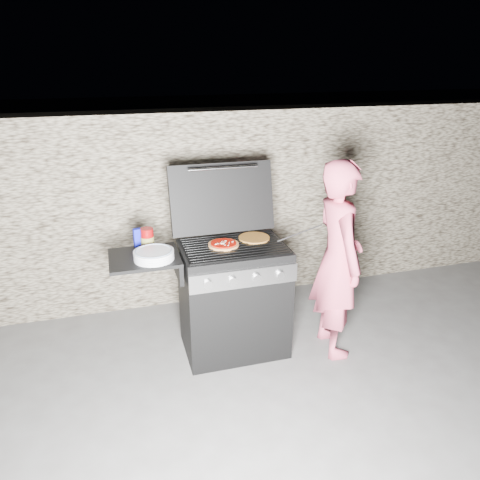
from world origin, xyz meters
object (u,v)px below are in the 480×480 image
object	(u,v)px
gas_grill	(203,303)
person	(338,260)
pizza_topped	(223,244)
sauce_jar	(147,238)

from	to	relation	value
gas_grill	person	distance (m)	1.10
gas_grill	pizza_topped	xyz separation A→B (m)	(0.18, 0.02, 0.47)
person	sauce_jar	bearing A→B (deg)	78.99
pizza_topped	person	distance (m)	0.89
pizza_topped	sauce_jar	world-z (taller)	sauce_jar
person	pizza_topped	bearing A→B (deg)	79.19
sauce_jar	person	xyz separation A→B (m)	(1.40, -0.37, -0.19)
gas_grill	person	xyz separation A→B (m)	(1.02, -0.20, 0.33)
sauce_jar	pizza_topped	bearing A→B (deg)	-15.24
pizza_topped	sauce_jar	distance (m)	0.57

